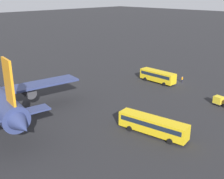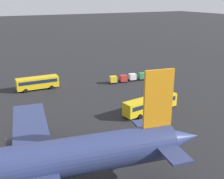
{
  "view_description": "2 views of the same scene",
  "coord_description": "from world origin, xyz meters",
  "px_view_note": "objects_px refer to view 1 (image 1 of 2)",
  "views": [
    {
      "loc": [
        -39.75,
        67.1,
        24.44
      ],
      "look_at": [
        -0.14,
        26.54,
        4.51
      ],
      "focal_mm": 45.0,
      "sensor_mm": 36.0,
      "label": 1
    },
    {
      "loc": [
        18.33,
        74.39,
        23.04
      ],
      "look_at": [
        -7.69,
        23.33,
        3.96
      ],
      "focal_mm": 45.0,
      "sensor_mm": 36.0,
      "label": 2
    }
  ],
  "objects_px": {
    "cargo_cart_yellow": "(218,100)",
    "worker_person": "(182,80)",
    "shuttle_bus_near": "(158,76)",
    "shuttle_bus_far": "(153,125)"
  },
  "relations": [
    {
      "from": "shuttle_bus_near",
      "to": "shuttle_bus_far",
      "type": "bearing_deg",
      "value": 125.22
    },
    {
      "from": "shuttle_bus_far",
      "to": "cargo_cart_yellow",
      "type": "bearing_deg",
      "value": -104.69
    },
    {
      "from": "worker_person",
      "to": "shuttle_bus_far",
      "type": "bearing_deg",
      "value": 111.92
    },
    {
      "from": "shuttle_bus_near",
      "to": "cargo_cart_yellow",
      "type": "xyz_separation_m",
      "value": [
        -19.81,
        4.35,
        -0.73
      ]
    },
    {
      "from": "shuttle_bus_near",
      "to": "worker_person",
      "type": "height_order",
      "value": "shuttle_bus_near"
    },
    {
      "from": "shuttle_bus_near",
      "to": "shuttle_bus_far",
      "type": "height_order",
      "value": "shuttle_bus_near"
    },
    {
      "from": "worker_person",
      "to": "cargo_cart_yellow",
      "type": "distance_m",
      "value": 17.09
    },
    {
      "from": "shuttle_bus_far",
      "to": "worker_person",
      "type": "height_order",
      "value": "shuttle_bus_far"
    },
    {
      "from": "cargo_cart_yellow",
      "to": "worker_person",
      "type": "bearing_deg",
      "value": -31.24
    },
    {
      "from": "worker_person",
      "to": "cargo_cart_yellow",
      "type": "relative_size",
      "value": 0.79
    }
  ]
}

